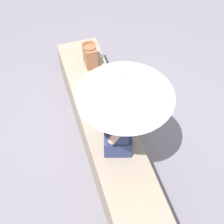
{
  "coord_description": "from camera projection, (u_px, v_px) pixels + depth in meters",
  "views": [
    {
      "loc": [
        2.23,
        -0.62,
        3.49
      ],
      "look_at": [
        0.16,
        0.01,
        0.85
      ],
      "focal_mm": 54.82,
      "sensor_mm": 36.0,
      "label": 1
    }
  ],
  "objects": [
    {
      "name": "person_seated",
      "position": [
        118.0,
        121.0,
        3.29
      ],
      "size": [
        0.51,
        0.37,
        0.9
      ],
      "color": "navy",
      "rests_on": "stone_bench"
    },
    {
      "name": "handbag_black",
      "position": [
        90.0,
        55.0,
        4.26
      ],
      "size": [
        0.23,
        0.17,
        0.3
      ],
      "color": "brown",
      "rests_on": "stone_bench"
    },
    {
      "name": "ground_plane",
      "position": [
        107.0,
        147.0,
        4.17
      ],
      "size": [
        14.0,
        14.0,
        0.0
      ],
      "primitive_type": "plane",
      "color": "slate"
    },
    {
      "name": "stone_bench",
      "position": [
        107.0,
        135.0,
        3.97
      ],
      "size": [
        2.9,
        0.54,
        0.5
      ],
      "primitive_type": "cube",
      "color": "gray",
      "rests_on": "ground"
    },
    {
      "name": "parasol",
      "position": [
        126.0,
        88.0,
        2.84
      ],
      "size": [
        0.85,
        0.85,
        1.05
      ],
      "color": "#B7B7BC",
      "rests_on": "stone_bench"
    }
  ]
}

